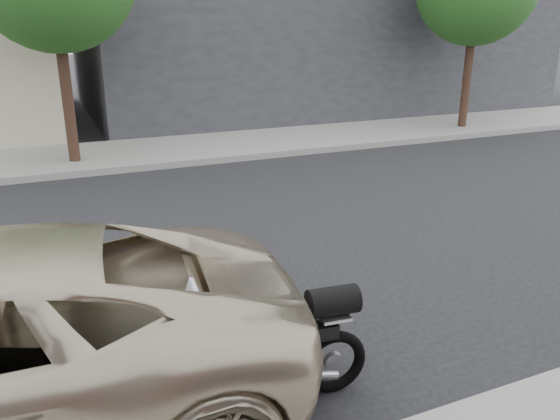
{
  "coord_description": "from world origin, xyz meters",
  "views": [
    {
      "loc": [
        2.57,
        6.79,
        3.02
      ],
      "look_at": [
        0.06,
        1.05,
        0.9
      ],
      "focal_mm": 35.0,
      "sensor_mm": 36.0,
      "label": 1
    }
  ],
  "objects": [
    {
      "name": "far_sidewalk",
      "position": [
        0.0,
        -6.5,
        0.07
      ],
      "size": [
        44.0,
        3.0,
        0.15
      ],
      "primitive_type": "cube",
      "color": "gray",
      "rests_on": "ground"
    },
    {
      "name": "ground",
      "position": [
        0.0,
        0.0,
        0.0
      ],
      "size": [
        120.0,
        120.0,
        0.0
      ],
      "primitive_type": "plane",
      "color": "black",
      "rests_on": "ground"
    },
    {
      "name": "far_building_dark",
      "position": [
        -7.0,
        -13.5,
        3.5
      ],
      "size": [
        16.0,
        11.0,
        7.0
      ],
      "color": "#2C2B31",
      "rests_on": "ground"
    },
    {
      "name": "motorcycle",
      "position": [
        1.07,
        3.22,
        0.52
      ],
      "size": [
        1.9,
        0.61,
        1.2
      ],
      "rotation": [
        0.0,
        0.0,
        -0.11
      ],
      "color": "black",
      "rests_on": "ground"
    }
  ]
}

